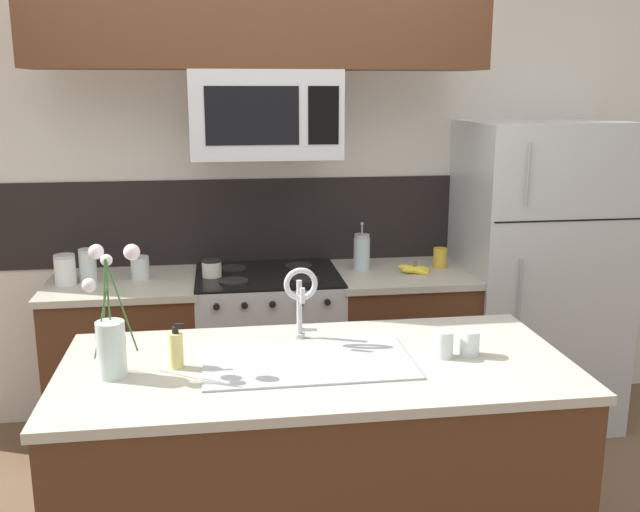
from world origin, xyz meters
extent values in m
cube|color=silver|center=(0.30, 1.28, 1.30)|extent=(5.20, 0.10, 2.60)
cube|color=black|center=(0.00, 1.22, 1.15)|extent=(2.98, 0.01, 0.48)
cube|color=#4C2B19|center=(-0.76, 0.90, 0.44)|extent=(0.75, 0.62, 0.88)
cube|color=#B2AD9E|center=(-0.76, 0.90, 0.89)|extent=(0.78, 0.65, 0.03)
cube|color=#4C2B19|center=(0.74, 0.90, 0.44)|extent=(0.72, 0.62, 0.88)
cube|color=#B2AD9E|center=(0.74, 0.90, 0.89)|extent=(0.75, 0.65, 0.03)
cube|color=#B7BABF|center=(0.00, 0.90, 0.46)|extent=(0.76, 0.62, 0.91)
cube|color=black|center=(0.00, 0.90, 0.92)|extent=(0.76, 0.62, 0.01)
cylinder|color=black|center=(-0.18, 0.76, 0.93)|extent=(0.15, 0.15, 0.01)
cylinder|color=black|center=(0.18, 0.76, 0.93)|extent=(0.15, 0.15, 0.01)
cylinder|color=black|center=(-0.18, 1.04, 0.93)|extent=(0.15, 0.15, 0.01)
cylinder|color=black|center=(0.18, 1.04, 0.93)|extent=(0.15, 0.15, 0.01)
cylinder|color=black|center=(-0.27, 0.58, 0.85)|extent=(0.03, 0.02, 0.03)
cylinder|color=black|center=(-0.14, 0.58, 0.85)|extent=(0.03, 0.02, 0.03)
cylinder|color=black|center=(0.00, 0.58, 0.85)|extent=(0.03, 0.02, 0.03)
cylinder|color=black|center=(0.14, 0.58, 0.85)|extent=(0.03, 0.02, 0.03)
cylinder|color=black|center=(0.27, 0.58, 0.85)|extent=(0.03, 0.02, 0.03)
cube|color=#B7BABF|center=(0.00, 0.88, 1.76)|extent=(0.74, 0.40, 0.43)
cube|color=black|center=(-0.07, 0.68, 1.76)|extent=(0.45, 0.00, 0.28)
cube|color=black|center=(0.27, 0.68, 1.76)|extent=(0.15, 0.00, 0.28)
cube|color=#4C2B19|center=(-0.02, 0.85, 2.27)|extent=(2.23, 0.34, 0.60)
cube|color=#B7BABF|center=(1.52, 0.92, 0.86)|extent=(0.86, 0.72, 1.71)
cube|color=black|center=(1.52, 0.56, 1.23)|extent=(0.82, 0.00, 0.01)
cylinder|color=#99999E|center=(1.27, 0.54, 1.47)|extent=(0.01, 0.01, 0.31)
cylinder|color=#99999E|center=(1.27, 0.54, 0.72)|extent=(0.01, 0.01, 0.65)
cylinder|color=silver|center=(-1.03, 0.87, 0.98)|extent=(0.11, 0.11, 0.14)
cylinder|color=#B2B2B7|center=(-1.03, 0.87, 1.06)|extent=(0.10, 0.10, 0.02)
cylinder|color=silver|center=(-0.92, 0.91, 0.99)|extent=(0.09, 0.09, 0.16)
cylinder|color=#B2B2B7|center=(-0.92, 0.91, 1.08)|extent=(0.09, 0.09, 0.02)
cylinder|color=silver|center=(-0.66, 0.94, 0.96)|extent=(0.10, 0.10, 0.11)
cylinder|color=#B2B2B7|center=(-0.66, 0.94, 1.02)|extent=(0.09, 0.09, 0.01)
cylinder|color=silver|center=(-0.29, 0.88, 0.96)|extent=(0.10, 0.10, 0.09)
cylinder|color=black|center=(-0.29, 0.88, 1.01)|extent=(0.10, 0.10, 0.01)
ellipsoid|color=yellow|center=(0.78, 0.83, 0.93)|extent=(0.17, 0.11, 0.07)
ellipsoid|color=yellow|center=(0.79, 0.85, 0.93)|extent=(0.18, 0.06, 0.06)
ellipsoid|color=yellow|center=(0.80, 0.83, 0.93)|extent=(0.18, 0.07, 0.05)
ellipsoid|color=yellow|center=(0.80, 0.85, 0.93)|extent=(0.17, 0.10, 0.05)
cylinder|color=brown|center=(0.79, 0.84, 0.96)|extent=(0.02, 0.02, 0.03)
cylinder|color=silver|center=(0.52, 0.96, 1.00)|extent=(0.09, 0.09, 0.18)
cylinder|color=#A3A3AA|center=(0.52, 0.96, 1.10)|extent=(0.08, 0.08, 0.02)
cylinder|color=#A3A3AA|center=(0.52, 0.96, 1.14)|extent=(0.01, 0.01, 0.05)
sphere|color=#A3A3AA|center=(0.52, 0.96, 1.17)|extent=(0.02, 0.02, 0.02)
cylinder|color=gold|center=(0.97, 0.95, 0.97)|extent=(0.08, 0.08, 0.11)
cube|color=#4C2B19|center=(0.09, -0.35, 0.44)|extent=(1.83, 0.84, 0.88)
cube|color=#B2AD9E|center=(0.09, -0.35, 0.89)|extent=(1.86, 0.87, 0.03)
cube|color=#ADAFB5|center=(0.06, -0.35, 0.91)|extent=(0.76, 0.44, 0.01)
cube|color=#ADAFB5|center=(-0.12, -0.35, 0.84)|extent=(0.30, 0.33, 0.15)
cube|color=#ADAFB5|center=(0.23, -0.35, 0.84)|extent=(0.30, 0.33, 0.15)
cylinder|color=#B7BABF|center=(0.06, -0.09, 0.92)|extent=(0.04, 0.04, 0.02)
cylinder|color=#B7BABF|center=(0.06, -0.09, 1.04)|extent=(0.02, 0.02, 0.22)
torus|color=#B7BABF|center=(0.06, -0.14, 1.15)|extent=(0.13, 0.02, 0.13)
cylinder|color=#B7BABF|center=(0.06, -0.20, 1.12)|extent=(0.02, 0.02, 0.06)
cube|color=#B7BABF|center=(0.09, -0.09, 0.95)|extent=(0.07, 0.01, 0.01)
cylinder|color=#DBCC75|center=(-0.41, -0.33, 0.98)|extent=(0.05, 0.05, 0.13)
cylinder|color=black|center=(-0.41, -0.33, 1.05)|extent=(0.02, 0.02, 0.02)
cube|color=black|center=(-0.40, -0.33, 1.07)|extent=(0.03, 0.01, 0.01)
cylinder|color=silver|center=(0.56, -0.37, 0.96)|extent=(0.07, 0.07, 0.10)
cylinder|color=silver|center=(0.67, -0.37, 0.96)|extent=(0.07, 0.07, 0.10)
cylinder|color=silver|center=(-0.63, -0.39, 1.01)|extent=(0.10, 0.10, 0.20)
cylinder|color=silver|center=(-0.63, -0.39, 0.95)|extent=(0.09, 0.09, 0.06)
cylinder|color=#386B2D|center=(-0.63, -0.37, 1.14)|extent=(0.01, 0.04, 0.35)
sphere|color=silver|center=(-0.63, -0.35, 1.32)|extent=(0.04, 0.04, 0.04)
cylinder|color=#386B2D|center=(-0.66, -0.38, 1.10)|extent=(0.07, 0.02, 0.26)
sphere|color=silver|center=(-0.69, -0.37, 1.24)|extent=(0.05, 0.05, 0.05)
cylinder|color=#386B2D|center=(-0.65, -0.34, 1.15)|extent=(0.05, 0.09, 0.36)
sphere|color=silver|center=(-0.67, -0.30, 1.34)|extent=(0.05, 0.05, 0.05)
cylinder|color=#386B2D|center=(-0.59, -0.35, 1.15)|extent=(0.08, 0.07, 0.36)
sphere|color=silver|center=(-0.55, -0.32, 1.34)|extent=(0.06, 0.06, 0.06)
camera|label=1|loc=(-0.25, -2.78, 1.89)|focal=40.00mm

